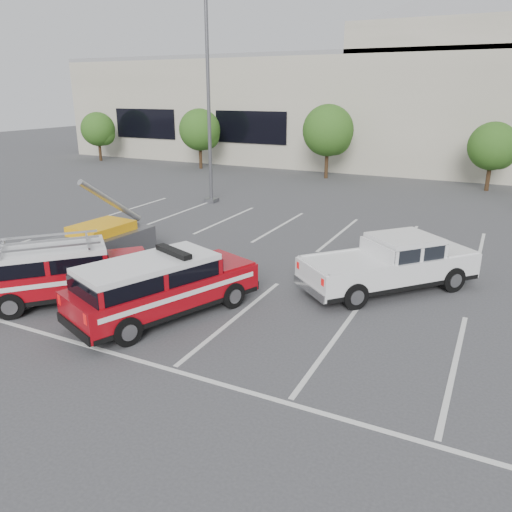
# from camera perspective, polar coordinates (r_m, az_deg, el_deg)

# --- Properties ---
(ground) EXTENTS (120.00, 120.00, 0.00)m
(ground) POSITION_cam_1_polar(r_m,az_deg,el_deg) (13.17, -2.38, -7.11)
(ground) COLOR #3C3C3F
(ground) RESTS_ON ground
(stall_markings) EXTENTS (23.00, 15.00, 0.01)m
(stall_markings) POSITION_cam_1_polar(r_m,az_deg,el_deg) (16.94, 4.93, -1.19)
(stall_markings) COLOR silver
(stall_markings) RESTS_ON ground
(convention_building) EXTENTS (60.00, 16.99, 13.20)m
(convention_building) POSITION_cam_1_polar(r_m,az_deg,el_deg) (42.64, 19.65, 16.12)
(convention_building) COLOR beige
(convention_building) RESTS_ON ground
(tree_far_left) EXTENTS (2.77, 2.77, 3.99)m
(tree_far_left) POSITION_cam_1_polar(r_m,az_deg,el_deg) (44.76, -17.48, 13.53)
(tree_far_left) COLOR #3F2B19
(tree_far_left) RESTS_ON ground
(tree_left) EXTENTS (3.07, 3.07, 4.42)m
(tree_left) POSITION_cam_1_polar(r_m,az_deg,el_deg) (38.58, -6.30, 13.99)
(tree_left) COLOR #3F2B19
(tree_left) RESTS_ON ground
(tree_mid_left) EXTENTS (3.37, 3.37, 4.85)m
(tree_mid_left) POSITION_cam_1_polar(r_m,az_deg,el_deg) (34.25, 8.39, 13.82)
(tree_mid_left) COLOR #3F2B19
(tree_mid_left) RESTS_ON ground
(tree_mid_right) EXTENTS (2.77, 2.77, 3.99)m
(tree_mid_right) POSITION_cam_1_polar(r_m,az_deg,el_deg) (32.60, 25.57, 11.08)
(tree_mid_right) COLOR #3F2B19
(tree_mid_right) RESTS_ON ground
(light_pole_left) EXTENTS (0.90, 0.60, 10.24)m
(light_pole_left) POSITION_cam_1_polar(r_m,az_deg,el_deg) (26.29, -5.44, 17.28)
(light_pole_left) COLOR #59595E
(light_pole_left) RESTS_ON ground
(fire_chief_suv) EXTENTS (3.50, 5.29, 1.75)m
(fire_chief_suv) POSITION_cam_1_polar(r_m,az_deg,el_deg) (13.26, -10.71, -3.86)
(fire_chief_suv) COLOR maroon
(fire_chief_suv) RESTS_ON ground
(white_pickup) EXTENTS (4.86, 5.13, 1.61)m
(white_pickup) POSITION_cam_1_polar(r_m,az_deg,el_deg) (15.29, 15.07, -1.43)
(white_pickup) COLOR silver
(white_pickup) RESTS_ON ground
(ladder_suv) EXTENTS (4.40, 4.56, 1.79)m
(ladder_suv) POSITION_cam_1_polar(r_m,az_deg,el_deg) (15.03, -21.15, -2.12)
(ladder_suv) COLOR maroon
(ladder_suv) RESTS_ON ground
(utility_rig) EXTENTS (3.12, 3.54, 2.94)m
(utility_rig) POSITION_cam_1_polar(r_m,az_deg,el_deg) (18.25, -17.45, 1.36)
(utility_rig) COLOR #59595E
(utility_rig) RESTS_ON ground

